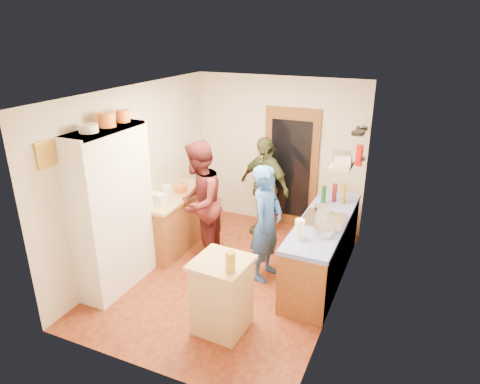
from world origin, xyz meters
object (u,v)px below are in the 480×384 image
Objects in this scene: person_hob at (268,225)px; person_back at (264,187)px; right_counter_base at (322,250)px; hutch_body at (113,211)px; person_left at (202,202)px; island_base at (222,297)px.

person_hob is 0.97× the size of person_back.
hutch_body is at bearing -152.53° from right_counter_base.
person_left reaches higher than person_hob.
person_hob reaches higher than right_counter_base.
island_base is at bearing -60.10° from person_back.
person_back is (-1.24, 0.95, 0.43)m from right_counter_base.
hutch_body is 2.56× the size of island_base.
person_back is at bearing 142.58° from right_counter_base.
person_back is at bearing 100.02° from island_base.
hutch_body is 2.06m from person_hob.
person_left is at bearing 57.51° from hutch_body.
person_back reaches higher than island_base.
hutch_body reaches higher than person_left.
person_hob is at bearing 70.44° from person_left.
right_counter_base is at bearing 27.47° from hutch_body.
person_hob is 1.11m from person_left.
person_back is (1.26, 2.25, -0.25)m from hutch_body.
hutch_body is 1.33m from person_left.
island_base is at bearing -178.91° from person_hob.
person_back is at bearing 60.65° from hutch_body.
island_base is at bearing -116.46° from right_counter_base.
person_back is (0.56, 1.14, -0.07)m from person_left.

